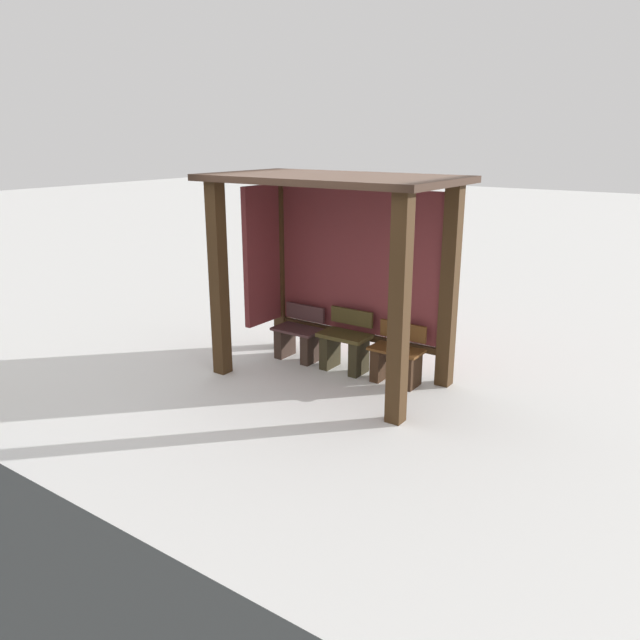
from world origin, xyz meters
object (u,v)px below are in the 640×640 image
Objects in this scene: bench_center_inside at (345,346)px; bench_right_inside at (397,360)px; bench_left_inside at (299,338)px; bus_shelter at (333,242)px.

bench_right_inside is at bearing 0.17° from bench_center_inside.
bench_right_inside is (0.73, 0.00, -0.03)m from bench_center_inside.
bench_left_inside is 0.73m from bench_center_inside.
bench_center_inside is at bearing 44.57° from bus_shelter.
bus_shelter is at bearing -172.42° from bench_right_inside.
bench_right_inside is at bearing 7.58° from bus_shelter.
bench_center_inside is (0.73, -0.00, 0.04)m from bench_left_inside.
bench_center_inside is at bearing -179.83° from bench_right_inside.
bus_shelter is 1.50m from bench_left_inside.
bus_shelter is 3.98× the size of bench_right_inside.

